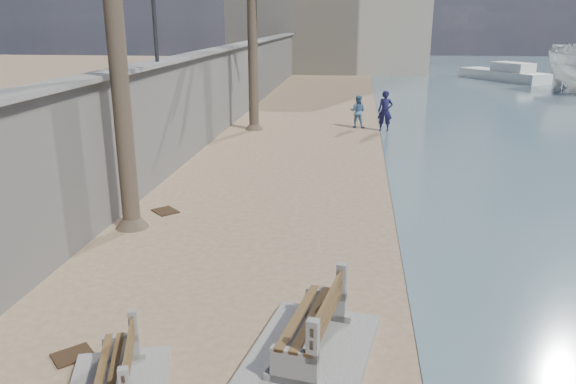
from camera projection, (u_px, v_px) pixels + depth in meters
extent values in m
cube|color=gray|center=(220.00, 91.00, 25.07)|extent=(0.45, 70.00, 3.50)
cube|color=gray|center=(218.00, 50.00, 24.54)|extent=(0.80, 70.00, 0.12)
cube|color=gray|center=(311.00, 352.00, 8.44)|extent=(2.11, 2.75, 0.14)
cylinder|color=brown|center=(118.00, 60.00, 12.48)|extent=(0.42, 0.42, 7.96)
cylinder|color=brown|center=(253.00, 43.00, 24.52)|extent=(0.44, 0.44, 7.61)
imported|color=#17163C|center=(385.00, 108.00, 24.96)|extent=(0.79, 0.58, 2.07)
imported|color=teal|center=(358.00, 110.00, 25.83)|extent=(0.92, 0.78, 1.66)
cube|color=#382616|center=(165.00, 211.00, 14.74)|extent=(0.83, 0.83, 0.03)
cube|color=#382616|center=(73.00, 355.00, 8.44)|extent=(0.71, 0.71, 0.03)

